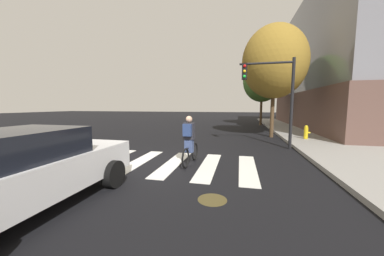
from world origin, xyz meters
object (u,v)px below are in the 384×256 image
object	(u,v)px
cyclist	(189,141)
street_tree_near	(274,62)
fire_hydrant	(306,132)
sedan_near	(19,171)
manhole_cover	(212,200)
traffic_light_near	(273,88)
street_tree_mid	(262,80)

from	to	relation	value
cyclist	street_tree_near	world-z (taller)	street_tree_near
cyclist	fire_hydrant	bearing A→B (deg)	48.43
sedan_near	street_tree_near	xyz separation A→B (m)	(6.04, 11.14, 3.92)
fire_hydrant	street_tree_near	xyz separation A→B (m)	(-1.68, 1.24, 4.21)
manhole_cover	street_tree_near	bearing A→B (deg)	75.29
sedan_near	fire_hydrant	world-z (taller)	sedan_near
cyclist	street_tree_near	distance (m)	9.05
cyclist	sedan_near	bearing A→B (deg)	-121.46
manhole_cover	traffic_light_near	world-z (taller)	traffic_light_near
cyclist	traffic_light_near	distance (m)	5.20
street_tree_near	fire_hydrant	bearing A→B (deg)	-36.54
traffic_light_near	street_tree_mid	size ratio (longest dim) A/B	0.62
street_tree_mid	traffic_light_near	bearing A→B (deg)	-93.09
traffic_light_near	street_tree_near	bearing A→B (deg)	81.86
cyclist	street_tree_mid	world-z (taller)	street_tree_mid
manhole_cover	street_tree_mid	distance (m)	19.21
fire_hydrant	street_tree_near	bearing A→B (deg)	143.46
cyclist	street_tree_near	size ratio (longest dim) A/B	0.24
manhole_cover	cyclist	world-z (taller)	cyclist
fire_hydrant	street_tree_near	distance (m)	4.70
manhole_cover	street_tree_mid	world-z (taller)	street_tree_mid
manhole_cover	street_tree_near	size ratio (longest dim) A/B	0.09
sedan_near	cyclist	bearing A→B (deg)	58.54
manhole_cover	traffic_light_near	bearing A→B (deg)	71.48
manhole_cover	sedan_near	bearing A→B (deg)	-158.74
manhole_cover	traffic_light_near	size ratio (longest dim) A/B	0.15
cyclist	street_tree_near	bearing A→B (deg)	63.18
fire_hydrant	street_tree_mid	distance (m)	10.83
manhole_cover	street_tree_near	world-z (taller)	street_tree_near
street_tree_near	street_tree_mid	xyz separation A→B (m)	(0.14, 8.67, -0.13)
fire_hydrant	cyclist	bearing A→B (deg)	-131.57
cyclist	traffic_light_near	xyz separation A→B (m)	(3.16, 3.60, 2.02)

